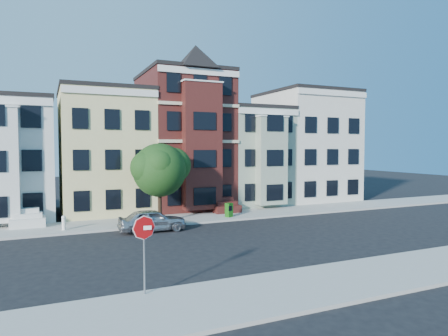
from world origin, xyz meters
name	(u,v)px	position (x,y,z in m)	size (l,w,h in m)	color
ground	(259,240)	(0.00, 0.00, 0.00)	(120.00, 120.00, 0.00)	black
far_sidewalk	(209,217)	(0.00, 8.00, 0.07)	(60.00, 4.00, 0.15)	#9E9B93
near_sidewalk	(354,279)	(0.00, -8.00, 0.07)	(60.00, 4.00, 0.15)	#9E9B93
house_yellow	(104,153)	(-7.00, 14.50, 5.00)	(7.00, 9.00, 10.00)	beige
house_brown	(183,142)	(0.00, 14.50, 6.00)	(7.00, 9.00, 12.00)	#421814
house_green	(246,157)	(6.50, 14.50, 4.50)	(6.00, 9.00, 9.00)	gray
house_cream	(304,147)	(13.50, 14.50, 5.50)	(8.00, 9.00, 11.00)	silver
street_tree	(160,174)	(-4.21, 6.98, 3.64)	(6.00, 6.00, 6.98)	#254B1C
parked_car	(152,220)	(-5.28, 4.89, 0.74)	(1.76, 4.37, 1.49)	#ADAFB5
newspaper_box	(229,210)	(1.24, 7.03, 0.69)	(0.48, 0.43, 1.07)	#185E12
fire_hydrant	(64,224)	(-10.58, 7.03, 0.52)	(0.26, 0.26, 0.74)	white
stop_sign	(144,250)	(-8.35, -6.37, 1.78)	(0.90, 0.13, 3.27)	#B70C0E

